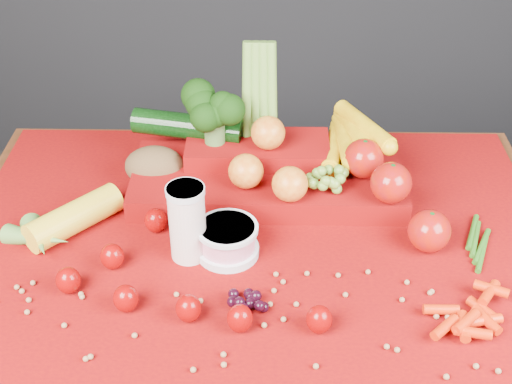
{
  "coord_description": "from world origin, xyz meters",
  "views": [
    {
      "loc": [
        0.02,
        -0.99,
        1.56
      ],
      "look_at": [
        0.0,
        0.02,
        0.85
      ],
      "focal_mm": 50.0,
      "sensor_mm": 36.0,
      "label": 1
    }
  ],
  "objects_px": {
    "milk_glass": "(187,220)",
    "produce_mound": "(280,164)",
    "yogurt_bowl": "(228,239)",
    "table": "(256,283)"
  },
  "relations": [
    {
      "from": "milk_glass",
      "to": "produce_mound",
      "type": "relative_size",
      "value": 0.24
    },
    {
      "from": "yogurt_bowl",
      "to": "produce_mound",
      "type": "relative_size",
      "value": 0.18
    },
    {
      "from": "milk_glass",
      "to": "yogurt_bowl",
      "type": "xyz_separation_m",
      "value": [
        0.07,
        0.0,
        -0.04
      ]
    },
    {
      "from": "milk_glass",
      "to": "yogurt_bowl",
      "type": "relative_size",
      "value": 1.3
    },
    {
      "from": "produce_mound",
      "to": "table",
      "type": "bearing_deg",
      "value": -105.48
    },
    {
      "from": "table",
      "to": "yogurt_bowl",
      "type": "distance_m",
      "value": 0.15
    },
    {
      "from": "table",
      "to": "milk_glass",
      "type": "bearing_deg",
      "value": -158.1
    },
    {
      "from": "yogurt_bowl",
      "to": "table",
      "type": "bearing_deg",
      "value": 40.79
    },
    {
      "from": "table",
      "to": "milk_glass",
      "type": "distance_m",
      "value": 0.22
    },
    {
      "from": "produce_mound",
      "to": "yogurt_bowl",
      "type": "bearing_deg",
      "value": -114.73
    }
  ]
}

